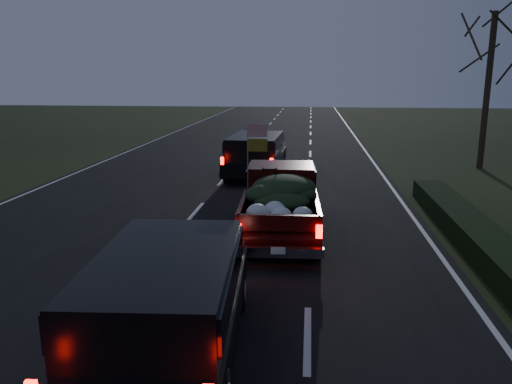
# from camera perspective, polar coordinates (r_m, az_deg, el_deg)

# --- Properties ---
(ground) EXTENTS (120.00, 120.00, 0.00)m
(ground) POSITION_cam_1_polar(r_m,az_deg,el_deg) (11.43, -12.58, -8.93)
(ground) COLOR black
(ground) RESTS_ON ground
(road_asphalt) EXTENTS (14.00, 120.00, 0.02)m
(road_asphalt) POSITION_cam_1_polar(r_m,az_deg,el_deg) (11.43, -12.58, -8.89)
(road_asphalt) COLOR black
(road_asphalt) RESTS_ON ground
(hedge_row) EXTENTS (1.00, 10.00, 0.60)m
(hedge_row) POSITION_cam_1_polar(r_m,az_deg,el_deg) (14.24, 23.30, -4.01)
(hedge_row) COLOR black
(hedge_row) RESTS_ON ground
(bare_tree_far) EXTENTS (3.60, 3.60, 7.00)m
(bare_tree_far) POSITION_cam_1_polar(r_m,az_deg,el_deg) (25.30, 25.29, 14.19)
(bare_tree_far) COLOR black
(bare_tree_far) RESTS_ON ground
(pickup_truck) EXTENTS (2.18, 5.20, 2.68)m
(pickup_truck) POSITION_cam_1_polar(r_m,az_deg,el_deg) (13.48, 2.82, -0.74)
(pickup_truck) COLOR #370807
(pickup_truck) RESTS_ON ground
(lead_suv) EXTENTS (2.33, 5.16, 1.46)m
(lead_suv) POSITION_cam_1_polar(r_m,az_deg,el_deg) (21.30, 0.00, 4.69)
(lead_suv) COLOR black
(lead_suv) RESTS_ON ground
(rear_suv) EXTENTS (2.50, 5.04, 1.41)m
(rear_suv) POSITION_cam_1_polar(r_m,az_deg,el_deg) (7.65, -10.09, -11.55)
(rear_suv) COLOR black
(rear_suv) RESTS_ON ground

